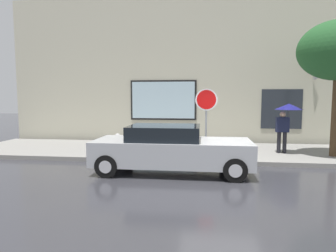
{
  "coord_description": "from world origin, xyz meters",
  "views": [
    {
      "loc": [
        -0.53,
        -8.41,
        2.2
      ],
      "look_at": [
        -1.8,
        1.8,
        1.2
      ],
      "focal_mm": 30.8,
      "sensor_mm": 36.0,
      "label": 1
    }
  ],
  "objects_px": {
    "parked_car": "(171,149)",
    "stop_sign": "(206,109)",
    "fire_hydrant": "(118,143)",
    "pedestrian_with_umbrella": "(287,114)"
  },
  "relations": [
    {
      "from": "parked_car",
      "to": "stop_sign",
      "type": "bearing_deg",
      "value": 57.39
    },
    {
      "from": "pedestrian_with_umbrella",
      "to": "stop_sign",
      "type": "relative_size",
      "value": 0.78
    },
    {
      "from": "pedestrian_with_umbrella",
      "to": "stop_sign",
      "type": "xyz_separation_m",
      "value": [
        -2.97,
        -1.09,
        0.2
      ]
    },
    {
      "from": "parked_car",
      "to": "stop_sign",
      "type": "height_order",
      "value": "stop_sign"
    },
    {
      "from": "fire_hydrant",
      "to": "stop_sign",
      "type": "relative_size",
      "value": 0.3
    },
    {
      "from": "fire_hydrant",
      "to": "pedestrian_with_umbrella",
      "type": "distance_m",
      "value": 6.42
    },
    {
      "from": "fire_hydrant",
      "to": "pedestrian_with_umbrella",
      "type": "bearing_deg",
      "value": 4.81
    },
    {
      "from": "fire_hydrant",
      "to": "pedestrian_with_umbrella",
      "type": "height_order",
      "value": "pedestrian_with_umbrella"
    },
    {
      "from": "parked_car",
      "to": "pedestrian_with_umbrella",
      "type": "xyz_separation_m",
      "value": [
        4.01,
        2.72,
        0.93
      ]
    },
    {
      "from": "parked_car",
      "to": "pedestrian_with_umbrella",
      "type": "relative_size",
      "value": 2.49
    }
  ]
}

